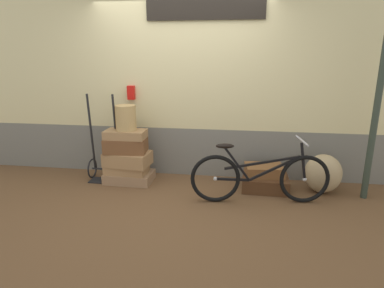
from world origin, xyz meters
name	(u,v)px	position (x,y,z in m)	size (l,w,h in m)	color
ground	(173,196)	(0.00, 0.00, -0.03)	(8.82, 5.20, 0.06)	brown
station_building	(184,89)	(0.01, 0.85, 1.30)	(6.82, 0.74, 2.58)	slate
suitcase_0	(130,177)	(-0.71, 0.35, 0.07)	(0.67, 0.43, 0.14)	#937051
suitcase_1	(127,169)	(-0.74, 0.32, 0.20)	(0.59, 0.34, 0.12)	#9E754C
suitcase_2	(128,159)	(-0.72, 0.33, 0.35)	(0.62, 0.40, 0.19)	#9E754C
suitcase_3	(126,145)	(-0.74, 0.34, 0.55)	(0.58, 0.36, 0.20)	brown
suitcase_4	(126,134)	(-0.73, 0.34, 0.71)	(0.56, 0.33, 0.12)	#9E754C
suitcase_5	(265,183)	(1.22, 0.33, 0.09)	(0.61, 0.45, 0.19)	#4C2D19
suitcase_6	(264,170)	(1.20, 0.37, 0.26)	(0.50, 0.36, 0.15)	brown
wicker_basket	(126,118)	(-0.72, 0.34, 0.94)	(0.28, 0.28, 0.35)	tan
luggage_trolley	(105,161)	(-1.09, 0.40, 0.28)	(0.46, 0.37, 1.26)	black
burlap_sack	(323,174)	(1.96, 0.36, 0.26)	(0.48, 0.41, 0.52)	tan
bicycle	(259,177)	(1.11, -0.08, 0.33)	(1.70, 0.46, 0.81)	black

